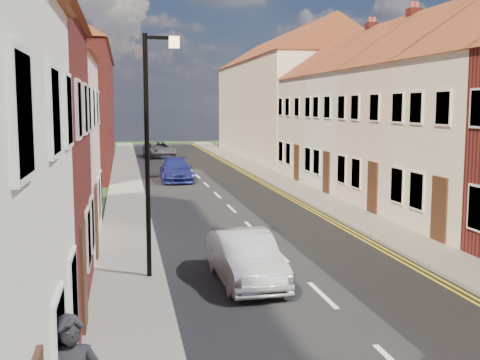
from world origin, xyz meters
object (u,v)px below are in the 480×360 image
object	(u,v)px
car_far	(176,170)
car_mid	(245,257)
car_distant	(159,150)
lamppost	(150,141)

from	to	relation	value
car_far	car_mid	bearing A→B (deg)	-88.67
car_far	car_distant	xyz separation A→B (m)	(0.00, 16.57, 0.02)
lamppost	car_far	world-z (taller)	lamppost
lamppost	car_mid	size ratio (longest dim) A/B	1.55
lamppost	car_far	bearing A→B (deg)	83.41
car_mid	car_distant	world-z (taller)	car_distant
car_mid	lamppost	bearing A→B (deg)	162.44
lamppost	car_distant	bearing A→B (deg)	86.38
lamppost	car_far	distance (m)	20.34
car_distant	car_far	bearing A→B (deg)	-97.44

